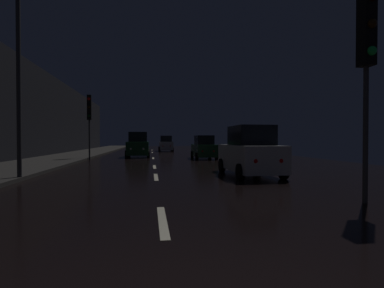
# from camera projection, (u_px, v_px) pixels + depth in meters

# --- Properties ---
(ground) EXTENTS (26.65, 84.00, 0.02)m
(ground) POSITION_uv_depth(u_px,v_px,m) (153.00, 156.00, 26.80)
(ground) COLOR black
(sidewalk_left) EXTENTS (4.40, 84.00, 0.15)m
(sidewalk_left) POSITION_uv_depth(u_px,v_px,m) (71.00, 156.00, 25.80)
(sidewalk_left) COLOR #33302D
(sidewalk_left) RESTS_ON ground
(building_facade_left) EXTENTS (0.80, 63.00, 7.57)m
(building_facade_left) POSITION_uv_depth(u_px,v_px,m) (22.00, 110.00, 21.91)
(building_facade_left) COLOR black
(building_facade_left) RESTS_ON ground
(lane_centerline) EXTENTS (0.16, 39.68, 0.01)m
(lane_centerline) POSITION_uv_depth(u_px,v_px,m) (153.00, 159.00, 22.56)
(lane_centerline) COLOR beige
(lane_centerline) RESTS_ON ground
(traffic_light_near_right) EXTENTS (0.31, 0.46, 5.20)m
(traffic_light_near_right) POSITION_uv_depth(u_px,v_px,m) (367.00, 45.00, 7.01)
(traffic_light_near_right) COLOR #38383A
(traffic_light_near_right) RESTS_ON ground
(traffic_light_far_left) EXTENTS (0.33, 0.47, 4.93)m
(traffic_light_far_left) POSITION_uv_depth(u_px,v_px,m) (89.00, 113.00, 22.20)
(traffic_light_far_left) COLOR #38383A
(traffic_light_far_left) RESTS_ON ground
(streetlamp_overhead) EXTENTS (1.70, 0.44, 7.78)m
(streetlamp_overhead) POSITION_uv_depth(u_px,v_px,m) (31.00, 43.00, 10.80)
(streetlamp_overhead) COLOR #2D2D30
(streetlamp_overhead) RESTS_ON ground
(car_approaching_headlights) EXTENTS (2.01, 4.36, 2.20)m
(car_approaching_headlights) POSITION_uv_depth(u_px,v_px,m) (138.00, 146.00, 25.83)
(car_approaching_headlights) COLOR #0F3819
(car_approaching_headlights) RESTS_ON ground
(car_parked_right_far) EXTENTS (1.71, 3.70, 1.87)m
(car_parked_right_far) POSITION_uv_depth(u_px,v_px,m) (204.00, 148.00, 23.46)
(car_parked_right_far) COLOR #0F3819
(car_parked_right_far) RESTS_ON ground
(car_parked_right_near) EXTENTS (1.95, 4.22, 2.13)m
(car_parked_right_near) POSITION_uv_depth(u_px,v_px,m) (250.00, 153.00, 12.61)
(car_parked_right_near) COLOR silver
(car_parked_right_near) RESTS_ON ground
(car_distant_taillights) EXTENTS (1.86, 4.04, 2.03)m
(car_distant_taillights) POSITION_uv_depth(u_px,v_px,m) (166.00, 144.00, 38.38)
(car_distant_taillights) COLOR #A5A8AD
(car_distant_taillights) RESTS_ON ground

